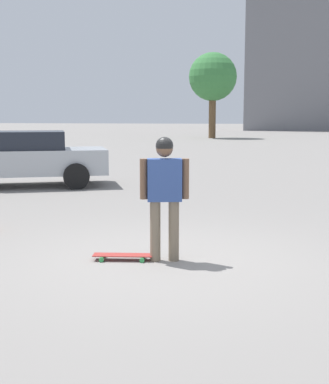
# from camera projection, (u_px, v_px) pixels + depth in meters

# --- Properties ---
(ground_plane) EXTENTS (220.00, 220.00, 0.00)m
(ground_plane) POSITION_uv_depth(u_px,v_px,m) (165.00, 261.00, 6.88)
(ground_plane) COLOR gray
(person) EXTENTS (0.29, 0.61, 1.59)m
(person) POSITION_uv_depth(u_px,v_px,m) (165.00, 187.00, 6.74)
(person) COLOR #7A6B56
(person) RESTS_ON ground_plane
(skateboard) EXTENTS (0.32, 0.78, 0.07)m
(skateboard) POSITION_uv_depth(u_px,v_px,m) (123.00, 256.00, 6.89)
(skateboard) COLOR #A5332D
(skateboard) RESTS_ON ground_plane
(car_parked_near) EXTENTS (3.26, 4.66, 1.44)m
(car_parked_near) POSITION_uv_depth(u_px,v_px,m) (23.00, 158.00, 13.96)
(car_parked_near) COLOR #ADB2B7
(car_parked_near) RESTS_ON ground_plane
(building_block_distant) EXTENTS (11.28, 15.17, 24.53)m
(building_block_distant) POSITION_uv_depth(u_px,v_px,m) (308.00, 31.00, 66.46)
(building_block_distant) COLOR slate
(building_block_distant) RESTS_ON ground_plane
(tree_distant) EXTENTS (3.85, 3.85, 6.83)m
(tree_distant) POSITION_uv_depth(u_px,v_px,m) (213.00, 77.00, 42.78)
(tree_distant) COLOR brown
(tree_distant) RESTS_ON ground_plane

